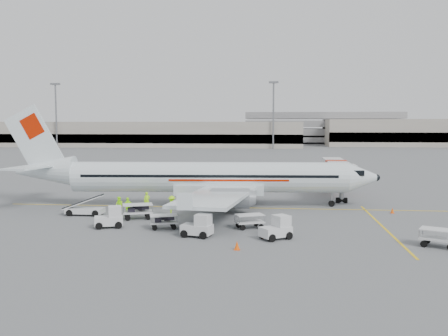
% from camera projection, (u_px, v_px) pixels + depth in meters
% --- Properties ---
extents(ground, '(360.00, 360.00, 0.00)m').
position_uv_depth(ground, '(222.00, 208.00, 49.89)').
color(ground, '#56595B').
extents(stripe_lead, '(44.00, 0.20, 0.01)m').
position_uv_depth(stripe_lead, '(222.00, 207.00, 49.89)').
color(stripe_lead, yellow).
rests_on(stripe_lead, ground).
extents(stripe_cross, '(0.20, 20.00, 0.01)m').
position_uv_depth(stripe_cross, '(383.00, 227.00, 40.59)').
color(stripe_cross, yellow).
rests_on(stripe_cross, ground).
extents(terminal_west, '(110.00, 22.00, 9.00)m').
position_uv_depth(terminal_west, '(150.00, 134.00, 182.27)').
color(terminal_west, gray).
rests_on(terminal_west, ground).
extents(terminal_east, '(90.00, 26.00, 10.00)m').
position_uv_depth(terminal_east, '(448.00, 133.00, 186.31)').
color(terminal_east, gray).
rests_on(terminal_east, ground).
extents(parking_garage, '(62.00, 24.00, 14.00)m').
position_uv_depth(parking_garage, '(322.00, 127.00, 205.41)').
color(parking_garage, slate).
rests_on(parking_garage, ground).
extents(treeline, '(300.00, 3.00, 6.00)m').
position_uv_depth(treeline, '(262.00, 136.00, 223.08)').
color(treeline, black).
rests_on(treeline, ground).
extents(mast_west, '(3.20, 1.20, 22.00)m').
position_uv_depth(mast_west, '(56.00, 116.00, 172.74)').
color(mast_west, slate).
rests_on(mast_west, ground).
extents(mast_center, '(3.20, 1.20, 22.00)m').
position_uv_depth(mast_center, '(273.00, 116.00, 165.38)').
color(mast_center, slate).
rests_on(mast_center, ground).
extents(aircraft, '(38.46, 31.10, 10.09)m').
position_uv_depth(aircraft, '(209.00, 157.00, 50.36)').
color(aircraft, silver).
rests_on(aircraft, ground).
extents(jet_bridge, '(3.13, 15.78, 4.13)m').
position_uv_depth(jet_bridge, '(336.00, 178.00, 58.20)').
color(jet_bridge, silver).
rests_on(jet_bridge, ground).
extents(belt_loader, '(4.51, 1.72, 2.43)m').
position_uv_depth(belt_loader, '(85.00, 202.00, 45.62)').
color(belt_loader, silver).
rests_on(belt_loader, ground).
extents(tug_fore, '(2.54, 2.32, 1.71)m').
position_uv_depth(tug_fore, '(276.00, 227.00, 36.20)').
color(tug_fore, silver).
rests_on(tug_fore, ground).
extents(tug_mid, '(2.47, 1.78, 1.72)m').
position_uv_depth(tug_mid, '(197.00, 225.00, 36.97)').
color(tug_mid, silver).
rests_on(tug_mid, ground).
extents(tug_aft, '(2.52, 1.92, 1.72)m').
position_uv_depth(tug_aft, '(109.00, 217.00, 40.21)').
color(tug_aft, silver).
rests_on(tug_aft, ground).
extents(cart_loaded_a, '(2.92, 2.26, 1.34)m').
position_uv_depth(cart_loaded_a, '(138.00, 211.00, 43.86)').
color(cart_loaded_a, silver).
rests_on(cart_loaded_a, ground).
extents(cart_loaded_b, '(2.43, 1.84, 1.13)m').
position_uv_depth(cart_loaded_b, '(164.00, 222.00, 39.82)').
color(cart_loaded_b, silver).
rests_on(cart_loaded_b, ground).
extents(cart_empty_a, '(2.53, 2.04, 1.15)m').
position_uv_depth(cart_empty_a, '(250.00, 221.00, 39.92)').
color(cart_empty_a, silver).
rests_on(cart_empty_a, ground).
extents(cart_empty_b, '(2.78, 2.33, 1.26)m').
position_uv_depth(cart_empty_b, '(439.00, 238.00, 33.88)').
color(cart_empty_b, silver).
rests_on(cart_empty_b, ground).
extents(cone_nose, '(0.34, 0.34, 0.55)m').
position_uv_depth(cone_nose, '(392.00, 210.00, 46.70)').
color(cone_nose, '#F54F06').
rests_on(cone_nose, ground).
extents(cone_port, '(0.36, 0.36, 0.58)m').
position_uv_depth(cone_port, '(267.00, 187.00, 63.35)').
color(cone_port, '#F54F06').
rests_on(cone_port, ground).
extents(cone_stbd, '(0.38, 0.38, 0.63)m').
position_uv_depth(cone_stbd, '(237.00, 245.00, 33.16)').
color(cone_stbd, '#F54F06').
rests_on(cone_stbd, ground).
extents(crew_a, '(0.66, 0.47, 1.68)m').
position_uv_depth(crew_a, '(147.00, 200.00, 49.04)').
color(crew_a, '#9FEF10').
rests_on(crew_a, ground).
extents(crew_b, '(0.99, 0.95, 1.62)m').
position_uv_depth(crew_b, '(119.00, 205.00, 46.31)').
color(crew_b, '#9FEF10').
rests_on(crew_b, ground).
extents(crew_c, '(0.97, 1.31, 1.81)m').
position_uv_depth(crew_c, '(172.00, 206.00, 45.55)').
color(crew_c, '#9FEF10').
rests_on(crew_c, ground).
extents(crew_d, '(1.04, 0.94, 1.70)m').
position_uv_depth(crew_d, '(128.00, 207.00, 45.36)').
color(crew_d, '#9FEF10').
rests_on(crew_d, ground).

